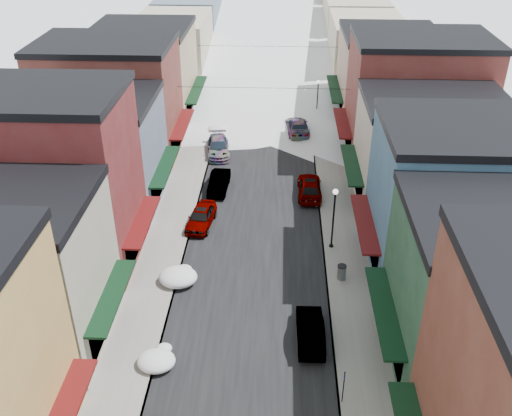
# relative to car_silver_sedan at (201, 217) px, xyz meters

# --- Properties ---
(road) EXTENTS (10.00, 160.00, 0.01)m
(road) POSITION_rel_car_silver_sedan_xyz_m (4.30, 34.72, -0.75)
(road) COLOR black
(road) RESTS_ON ground
(sidewalk_left) EXTENTS (3.20, 160.00, 0.15)m
(sidewalk_left) POSITION_rel_car_silver_sedan_xyz_m (-2.30, 34.72, -0.68)
(sidewalk_left) COLOR gray
(sidewalk_left) RESTS_ON ground
(sidewalk_right) EXTENTS (3.20, 160.00, 0.15)m
(sidewalk_right) POSITION_rel_car_silver_sedan_xyz_m (10.90, 34.72, -0.68)
(sidewalk_right) COLOR gray
(sidewalk_right) RESTS_ON ground
(curb_left) EXTENTS (0.10, 160.00, 0.15)m
(curb_left) POSITION_rel_car_silver_sedan_xyz_m (-0.75, 34.72, -0.68)
(curb_left) COLOR slate
(curb_left) RESTS_ON ground
(curb_right) EXTENTS (0.10, 160.00, 0.15)m
(curb_right) POSITION_rel_car_silver_sedan_xyz_m (9.35, 34.72, -0.68)
(curb_right) COLOR slate
(curb_right) RESTS_ON ground
(bldg_l_cream) EXTENTS (11.30, 8.20, 9.50)m
(bldg_l_cream) POSITION_rel_car_silver_sedan_xyz_m (-8.89, -12.78, 4.01)
(bldg_l_cream) COLOR #B1AA8F
(bldg_l_cream) RESTS_ON ground
(bldg_l_brick_near) EXTENTS (12.30, 8.20, 12.50)m
(bldg_l_brick_near) POSITION_rel_car_silver_sedan_xyz_m (-9.39, -4.78, 5.50)
(bldg_l_brick_near) COLOR maroon
(bldg_l_brick_near) RESTS_ON ground
(bldg_l_grayblue) EXTENTS (11.30, 9.20, 9.00)m
(bldg_l_grayblue) POSITION_rel_car_silver_sedan_xyz_m (-8.89, 3.72, 3.76)
(bldg_l_grayblue) COLOR slate
(bldg_l_grayblue) RESTS_ON ground
(bldg_l_brick_far) EXTENTS (13.30, 9.20, 11.00)m
(bldg_l_brick_far) POSITION_rel_car_silver_sedan_xyz_m (-9.89, 12.72, 4.75)
(bldg_l_brick_far) COLOR maroon
(bldg_l_brick_far) RESTS_ON ground
(bldg_l_tan) EXTENTS (11.30, 11.20, 10.00)m
(bldg_l_tan) POSITION_rel_car_silver_sedan_xyz_m (-8.89, 22.72, 4.25)
(bldg_l_tan) COLOR tan
(bldg_l_tan) RESTS_ON ground
(bldg_r_green) EXTENTS (11.30, 9.20, 9.50)m
(bldg_r_green) POSITION_rel_car_silver_sedan_xyz_m (17.49, -13.28, 4.01)
(bldg_r_green) COLOR #21452D
(bldg_r_green) RESTS_ON ground
(bldg_r_blue) EXTENTS (11.30, 9.20, 10.50)m
(bldg_r_blue) POSITION_rel_car_silver_sedan_xyz_m (17.49, -4.28, 4.51)
(bldg_r_blue) COLOR #385F7E
(bldg_r_blue) RESTS_ON ground
(bldg_r_cream) EXTENTS (12.30, 9.20, 9.00)m
(bldg_r_cream) POSITION_rel_car_silver_sedan_xyz_m (17.99, 4.72, 3.76)
(bldg_r_cream) COLOR beige
(bldg_r_cream) RESTS_ON ground
(bldg_r_brick_far) EXTENTS (13.30, 9.20, 11.50)m
(bldg_r_brick_far) POSITION_rel_car_silver_sedan_xyz_m (18.49, 13.72, 5.00)
(bldg_r_brick_far) COLOR maroon
(bldg_r_brick_far) RESTS_ON ground
(bldg_r_tan) EXTENTS (11.30, 11.20, 9.50)m
(bldg_r_tan) POSITION_rel_car_silver_sedan_xyz_m (17.49, 23.72, 4.00)
(bldg_r_tan) COLOR #A3806B
(bldg_r_tan) RESTS_ON ground
(distant_blocks) EXTENTS (34.00, 55.00, 8.00)m
(distant_blocks) POSITION_rel_car_silver_sedan_xyz_m (4.30, 57.72, 3.25)
(distant_blocks) COLOR gray
(distant_blocks) RESTS_ON ground
(overhead_cables) EXTENTS (16.40, 15.04, 0.04)m
(overhead_cables) POSITION_rel_car_silver_sedan_xyz_m (4.30, 22.22, 5.45)
(overhead_cables) COLOR black
(overhead_cables) RESTS_ON ground
(car_silver_sedan) EXTENTS (2.32, 4.61, 1.50)m
(car_silver_sedan) POSITION_rel_car_silver_sedan_xyz_m (0.00, 0.00, 0.00)
(car_silver_sedan) COLOR #AFB1B8
(car_silver_sedan) RESTS_ON ground
(car_dark_hatch) EXTENTS (1.71, 4.42, 1.44)m
(car_dark_hatch) POSITION_rel_car_silver_sedan_xyz_m (0.80, 5.79, -0.03)
(car_dark_hatch) COLOR black
(car_dark_hatch) RESTS_ON ground
(car_silver_wagon) EXTENTS (2.78, 5.40, 1.50)m
(car_silver_wagon) POSITION_rel_car_silver_sedan_xyz_m (0.00, 13.07, -0.00)
(car_silver_wagon) COLOR #999BA1
(car_silver_wagon) RESTS_ON ground
(car_green_sedan) EXTENTS (1.63, 4.44, 1.45)m
(car_green_sedan) POSITION_rel_car_silver_sedan_xyz_m (8.02, -12.35, -0.03)
(car_green_sedan) COLOR black
(car_green_sedan) RESTS_ON ground
(car_gray_suv) EXTENTS (1.98, 4.93, 1.68)m
(car_gray_suv) POSITION_rel_car_silver_sedan_xyz_m (8.60, 5.15, 0.09)
(car_gray_suv) COLOR gray
(car_gray_suv) RESTS_ON ground
(car_black_sedan) EXTENTS (2.75, 5.74, 1.61)m
(car_black_sedan) POSITION_rel_car_silver_sedan_xyz_m (7.80, 18.47, 0.05)
(car_black_sedan) COLOR black
(car_black_sedan) RESTS_ON ground
(car_lane_silver) EXTENTS (2.03, 4.94, 1.68)m
(car_lane_silver) POSITION_rel_car_silver_sedan_xyz_m (2.75, 31.38, 0.09)
(car_lane_silver) COLOR #AEB1B7
(car_lane_silver) RESTS_ON ground
(car_lane_white) EXTENTS (2.85, 5.97, 1.64)m
(car_lane_white) POSITION_rel_car_silver_sedan_xyz_m (5.73, 49.82, 0.07)
(car_lane_white) COLOR silver
(car_lane_white) RESTS_ON ground
(parking_sign) EXTENTS (0.06, 0.29, 2.13)m
(parking_sign) POSITION_rel_car_silver_sedan_xyz_m (9.50, -16.99, 0.64)
(parking_sign) COLOR black
(parking_sign) RESTS_ON sidewalk_right
(trash_can) EXTENTS (0.62, 0.62, 1.06)m
(trash_can) POSITION_rel_car_silver_sedan_xyz_m (10.32, -6.55, -0.06)
(trash_can) COLOR slate
(trash_can) RESTS_ON sidewalk_right
(streetlamp_near) EXTENTS (0.40, 0.40, 4.78)m
(streetlamp_near) POSITION_rel_car_silver_sedan_xyz_m (9.92, -2.74, 2.41)
(streetlamp_near) COLOR black
(streetlamp_near) RESTS_ON sidewalk_right
(streetlamp_far) EXTENTS (0.36, 0.36, 4.34)m
(streetlamp_far) POSITION_rel_car_silver_sedan_xyz_m (10.00, 22.67, 2.14)
(streetlamp_far) COLOR black
(streetlamp_far) RESTS_ON sidewalk_right
(snow_pile_near) EXTENTS (2.15, 2.52, 0.91)m
(snow_pile_near) POSITION_rel_car_silver_sedan_xyz_m (-0.58, -14.80, -0.32)
(snow_pile_near) COLOR white
(snow_pile_near) RESTS_ON ground
(snow_pile_mid) EXTENTS (2.59, 2.79, 1.10)m
(snow_pile_mid) POSITION_rel_car_silver_sedan_xyz_m (-0.58, -7.32, -0.23)
(snow_pile_mid) COLOR white
(snow_pile_mid) RESTS_ON ground
(snow_pile_far) EXTENTS (2.21, 2.56, 0.94)m
(snow_pile_far) POSITION_rel_car_silver_sedan_xyz_m (-0.58, 18.13, -0.30)
(snow_pile_far) COLOR white
(snow_pile_far) RESTS_ON ground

